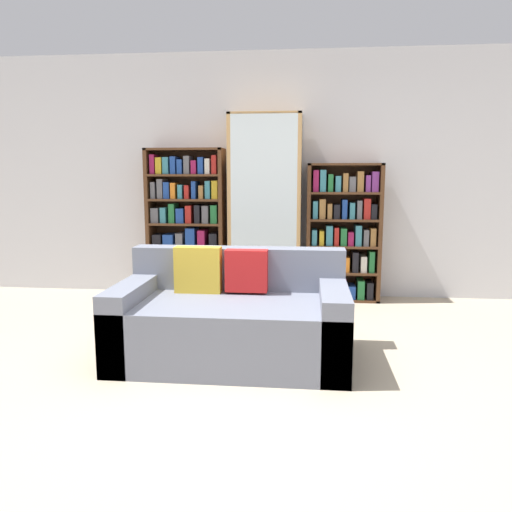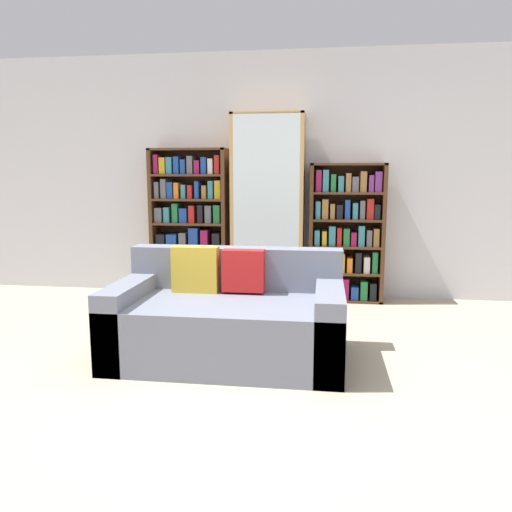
{
  "view_description": "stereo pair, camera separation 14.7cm",
  "coord_description": "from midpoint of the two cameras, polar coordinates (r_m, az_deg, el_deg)",
  "views": [
    {
      "loc": [
        0.35,
        -3.05,
        1.36
      ],
      "look_at": [
        -0.12,
        1.44,
        0.63
      ],
      "focal_mm": 35.0,
      "sensor_mm": 36.0,
      "label": 1
    },
    {
      "loc": [
        0.5,
        -3.03,
        1.36
      ],
      "look_at": [
        -0.12,
        1.44,
        0.63
      ],
      "focal_mm": 35.0,
      "sensor_mm": 36.0,
      "label": 2
    }
  ],
  "objects": [
    {
      "name": "ground_plane",
      "position": [
        3.36,
        -1.87,
        -14.72
      ],
      "size": [
        16.0,
        16.0,
        0.0
      ],
      "primitive_type": "plane",
      "color": "tan"
    },
    {
      "name": "wall_back",
      "position": [
        5.68,
        1.69,
        9.1
      ],
      "size": [
        7.06,
        0.06,
        2.7
      ],
      "color": "silver",
      "rests_on": "ground"
    },
    {
      "name": "couch",
      "position": [
        3.77,
        -3.86,
        -7.3
      ],
      "size": [
        1.69,
        0.96,
        0.81
      ],
      "color": "slate",
      "rests_on": "ground"
    },
    {
      "name": "bookshelf_left",
      "position": [
        5.67,
        -8.66,
        3.56
      ],
      "size": [
        0.86,
        0.32,
        1.65
      ],
      "color": "#4C2D19",
      "rests_on": "ground"
    },
    {
      "name": "display_cabinet",
      "position": [
        5.48,
        0.28,
        5.49
      ],
      "size": [
        0.78,
        0.36,
        2.01
      ],
      "color": "tan",
      "rests_on": "ground"
    },
    {
      "name": "bookshelf_right",
      "position": [
        5.5,
        9.18,
        2.44
      ],
      "size": [
        0.8,
        0.32,
        1.49
      ],
      "color": "#4C2D19",
      "rests_on": "ground"
    },
    {
      "name": "wine_bottle",
      "position": [
        4.72,
        3.48,
        -5.52
      ],
      "size": [
        0.08,
        0.08,
        0.39
      ],
      "color": "#192333",
      "rests_on": "ground"
    }
  ]
}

